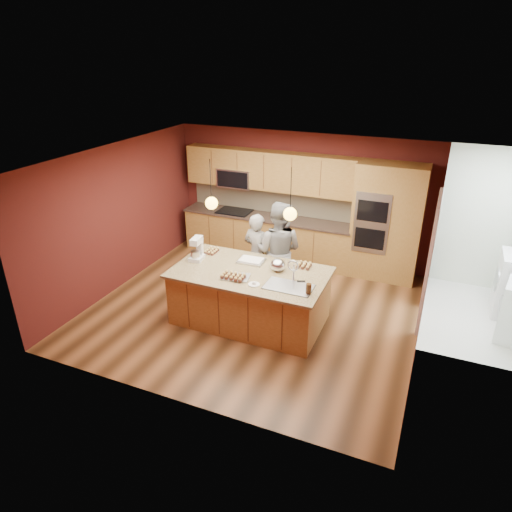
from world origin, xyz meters
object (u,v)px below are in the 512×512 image
at_px(person_left, 257,254).
at_px(person_right, 278,251).
at_px(stand_mixer, 197,250).
at_px(island, 251,296).
at_px(mixing_bowl, 278,265).

xyz_separation_m(person_left, person_right, (0.41, 0.00, 0.14)).
distance_m(person_right, stand_mixer, 1.46).
relative_size(island, stand_mixer, 6.32).
bearing_deg(mixing_bowl, person_right, 109.80).
relative_size(island, mixing_bowl, 10.09).
bearing_deg(person_right, mixing_bowl, 107.23).
bearing_deg(person_left, island, 120.12).
distance_m(island, mixing_bowl, 0.71).
relative_size(person_left, stand_mixer, 3.92).
relative_size(person_right, mixing_bowl, 7.36).
bearing_deg(person_right, stand_mixer, 35.05).
xyz_separation_m(person_left, mixing_bowl, (0.68, -0.75, 0.25)).
bearing_deg(island, mixing_bowl, 27.63).
bearing_deg(island, person_left, 106.77).
height_order(island, mixing_bowl, island).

